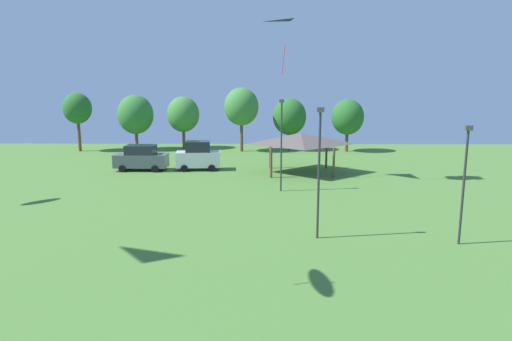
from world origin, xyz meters
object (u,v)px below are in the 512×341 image
at_px(treeline_tree_0, 77,109).
at_px(treeline_tree_3, 241,107).
at_px(park_pavilion, 301,139).
at_px(treeline_tree_2, 183,114).
at_px(treeline_tree_5, 348,117).
at_px(kite_flying_8, 290,33).
at_px(light_post_1, 464,178).
at_px(treeline_tree_4, 289,117).
at_px(light_post_0, 319,166).
at_px(treeline_tree_1, 135,115).
at_px(light_post_2, 281,141).
at_px(parked_car_leftmost, 141,158).
at_px(parked_car_second_from_left, 198,156).

height_order(treeline_tree_0, treeline_tree_3, treeline_tree_3).
distance_m(park_pavilion, treeline_tree_2, 20.15).
height_order(treeline_tree_0, treeline_tree_5, treeline_tree_0).
bearing_deg(kite_flying_8, light_post_1, -64.81).
height_order(light_post_1, treeline_tree_4, treeline_tree_4).
height_order(kite_flying_8, treeline_tree_3, kite_flying_8).
xyz_separation_m(light_post_0, treeline_tree_1, (-17.88, 31.70, 0.47)).
bearing_deg(park_pavilion, treeline_tree_2, 130.18).
bearing_deg(treeline_tree_3, light_post_2, -79.44).
height_order(treeline_tree_1, treeline_tree_4, treeline_tree_1).
xyz_separation_m(light_post_1, treeline_tree_4, (-6.52, 32.51, 0.64)).
height_order(park_pavilion, light_post_0, light_post_0).
distance_m(parked_car_leftmost, light_post_0, 23.37).
distance_m(treeline_tree_2, treeline_tree_3, 7.58).
relative_size(parked_car_leftmost, treeline_tree_3, 0.65).
bearing_deg(treeline_tree_0, parked_car_second_from_left, -37.06).
bearing_deg(light_post_1, treeline_tree_4, 101.34).
relative_size(treeline_tree_0, treeline_tree_2, 1.08).
bearing_deg(light_post_1, light_post_2, 126.64).
distance_m(treeline_tree_3, treeline_tree_4, 5.86).
bearing_deg(treeline_tree_5, treeline_tree_3, -179.80).
xyz_separation_m(light_post_1, treeline_tree_3, (-12.18, 31.56, 1.85)).
distance_m(light_post_0, light_post_1, 7.01).
bearing_deg(treeline_tree_0, light_post_1, -45.13).
height_order(kite_flying_8, light_post_1, kite_flying_8).
relative_size(light_post_0, treeline_tree_3, 0.91).
xyz_separation_m(parked_car_leftmost, park_pavilion, (14.51, -1.01, 1.92)).
bearing_deg(parked_car_leftmost, kite_flying_8, -12.51).
xyz_separation_m(kite_flying_8, parked_car_leftmost, (-13.30, 3.26, -10.65)).
bearing_deg(light_post_1, parked_car_second_from_left, 128.58).
relative_size(parked_car_second_from_left, treeline_tree_0, 0.61).
relative_size(light_post_1, treeline_tree_4, 0.96).
distance_m(park_pavilion, treeline_tree_0, 28.22).
bearing_deg(treeline_tree_2, treeline_tree_1, -167.21).
distance_m(park_pavilion, treeline_tree_5, 14.79).
bearing_deg(light_post_0, park_pavilion, 88.13).
relative_size(treeline_tree_4, treeline_tree_5, 1.01).
distance_m(light_post_1, treeline_tree_4, 33.17).
height_order(parked_car_second_from_left, treeline_tree_0, treeline_tree_0).
bearing_deg(light_post_2, treeline_tree_4, 84.95).
height_order(kite_flying_8, parked_car_second_from_left, kite_flying_8).
relative_size(parked_car_second_from_left, light_post_1, 0.70).
distance_m(parked_car_second_from_left, treeline_tree_2, 14.87).
bearing_deg(treeline_tree_4, park_pavilion, -89.43).
relative_size(treeline_tree_0, treeline_tree_1, 1.04).
bearing_deg(light_post_0, treeline_tree_2, 110.64).
bearing_deg(park_pavilion, treeline_tree_1, 142.56).
bearing_deg(treeline_tree_3, parked_car_leftmost, -125.61).
distance_m(parked_car_leftmost, treeline_tree_3, 15.50).
bearing_deg(treeline_tree_1, light_post_1, -52.63).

